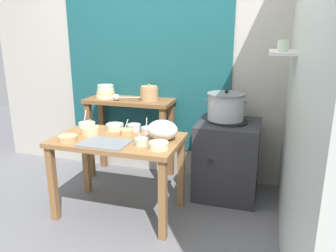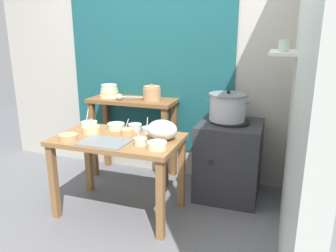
{
  "view_description": "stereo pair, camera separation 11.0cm",
  "coord_description": "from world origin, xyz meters",
  "px_view_note": "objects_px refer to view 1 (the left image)",
  "views": [
    {
      "loc": [
        1.16,
        -2.42,
        1.61
      ],
      "look_at": [
        0.36,
        0.2,
        0.82
      ],
      "focal_mm": 35.22,
      "sensor_mm": 36.0,
      "label": 1
    },
    {
      "loc": [
        1.27,
        -2.38,
        1.61
      ],
      "look_at": [
        0.36,
        0.2,
        0.82
      ],
      "focal_mm": 35.22,
      "sensor_mm": 36.0,
      "label": 2
    }
  ],
  "objects_px": {
    "prep_bowl_5": "(159,145)",
    "prep_bowl_7": "(141,141)",
    "plastic_bag": "(162,130)",
    "ladle": "(118,97)",
    "serving_tray": "(105,143)",
    "prep_bowl_2": "(90,130)",
    "prep_bowl_0": "(68,138)",
    "prep_bowl_8": "(148,130)",
    "prep_bowl_1": "(87,124)",
    "prep_bowl_3": "(127,132)",
    "prep_bowl_6": "(134,127)",
    "prep_bowl_4": "(115,127)",
    "steamer_pot": "(226,106)",
    "prep_table": "(118,150)",
    "clay_pot": "(149,93)",
    "back_shelf_table": "(130,119)",
    "bowl_stack_enamel": "(106,92)",
    "stove_block": "(227,158)"
  },
  "relations": [
    {
      "from": "plastic_bag",
      "to": "prep_bowl_0",
      "type": "xyz_separation_m",
      "value": [
        -0.75,
        -0.28,
        -0.06
      ]
    },
    {
      "from": "prep_bowl_6",
      "to": "prep_bowl_8",
      "type": "xyz_separation_m",
      "value": [
        0.14,
        -0.01,
        -0.01
      ]
    },
    {
      "from": "serving_tray",
      "to": "prep_bowl_2",
      "type": "distance_m",
      "value": 0.31
    },
    {
      "from": "prep_bowl_3",
      "to": "clay_pot",
      "type": "bearing_deg",
      "value": 92.54
    },
    {
      "from": "ladle",
      "to": "prep_bowl_5",
      "type": "xyz_separation_m",
      "value": [
        0.74,
        -0.84,
        -0.18
      ]
    },
    {
      "from": "serving_tray",
      "to": "plastic_bag",
      "type": "relative_size",
      "value": 1.51
    },
    {
      "from": "prep_bowl_0",
      "to": "prep_bowl_8",
      "type": "height_order",
      "value": "prep_bowl_8"
    },
    {
      "from": "prep_bowl_3",
      "to": "prep_bowl_4",
      "type": "bearing_deg",
      "value": 146.43
    },
    {
      "from": "steamer_pot",
      "to": "prep_bowl_3",
      "type": "height_order",
      "value": "steamer_pot"
    },
    {
      "from": "prep_table",
      "to": "prep_bowl_2",
      "type": "xyz_separation_m",
      "value": [
        -0.28,
        0.02,
        0.15
      ]
    },
    {
      "from": "plastic_bag",
      "to": "prep_bowl_7",
      "type": "bearing_deg",
      "value": -122.8
    },
    {
      "from": "prep_bowl_6",
      "to": "prep_bowl_3",
      "type": "bearing_deg",
      "value": -96.06
    },
    {
      "from": "prep_bowl_4",
      "to": "prep_bowl_7",
      "type": "bearing_deg",
      "value": -40.13
    },
    {
      "from": "ladle",
      "to": "prep_bowl_7",
      "type": "distance_m",
      "value": 1.0
    },
    {
      "from": "bowl_stack_enamel",
      "to": "prep_bowl_3",
      "type": "distance_m",
      "value": 0.89
    },
    {
      "from": "prep_bowl_8",
      "to": "steamer_pot",
      "type": "bearing_deg",
      "value": 34.48
    },
    {
      "from": "steamer_pot",
      "to": "prep_bowl_7",
      "type": "distance_m",
      "value": 0.99
    },
    {
      "from": "prep_bowl_2",
      "to": "prep_bowl_8",
      "type": "height_order",
      "value": "prep_bowl_2"
    },
    {
      "from": "steamer_pot",
      "to": "prep_bowl_2",
      "type": "height_order",
      "value": "steamer_pot"
    },
    {
      "from": "prep_table",
      "to": "prep_bowl_3",
      "type": "height_order",
      "value": "prep_bowl_3"
    },
    {
      "from": "prep_bowl_2",
      "to": "prep_bowl_3",
      "type": "distance_m",
      "value": 0.33
    },
    {
      "from": "prep_bowl_5",
      "to": "clay_pot",
      "type": "bearing_deg",
      "value": 114.11
    },
    {
      "from": "prep_table",
      "to": "prep_bowl_1",
      "type": "relative_size",
      "value": 6.87
    },
    {
      "from": "plastic_bag",
      "to": "prep_bowl_6",
      "type": "height_order",
      "value": "plastic_bag"
    },
    {
      "from": "steamer_pot",
      "to": "ladle",
      "type": "distance_m",
      "value": 1.15
    },
    {
      "from": "plastic_bag",
      "to": "prep_bowl_5",
      "type": "distance_m",
      "value": 0.24
    },
    {
      "from": "prep_bowl_5",
      "to": "prep_bowl_7",
      "type": "relative_size",
      "value": 1.11
    },
    {
      "from": "prep_bowl_7",
      "to": "bowl_stack_enamel",
      "type": "bearing_deg",
      "value": 130.67
    },
    {
      "from": "prep_bowl_3",
      "to": "prep_bowl_5",
      "type": "bearing_deg",
      "value": -34.41
    },
    {
      "from": "prep_table",
      "to": "clay_pot",
      "type": "height_order",
      "value": "clay_pot"
    },
    {
      "from": "prep_bowl_0",
      "to": "prep_bowl_2",
      "type": "xyz_separation_m",
      "value": [
        0.08,
        0.23,
        0.01
      ]
    },
    {
      "from": "prep_table",
      "to": "prep_bowl_6",
      "type": "bearing_deg",
      "value": 77.08
    },
    {
      "from": "back_shelf_table",
      "to": "ladle",
      "type": "height_order",
      "value": "ladle"
    },
    {
      "from": "clay_pot",
      "to": "prep_bowl_5",
      "type": "bearing_deg",
      "value": -65.89
    },
    {
      "from": "plastic_bag",
      "to": "prep_bowl_5",
      "type": "relative_size",
      "value": 1.71
    },
    {
      "from": "serving_tray",
      "to": "steamer_pot",
      "type": "bearing_deg",
      "value": 43.69
    },
    {
      "from": "prep_table",
      "to": "clay_pot",
      "type": "xyz_separation_m",
      "value": [
        0.01,
        0.78,
        0.37
      ]
    },
    {
      "from": "prep_bowl_1",
      "to": "plastic_bag",
      "type": "bearing_deg",
      "value": -11.11
    },
    {
      "from": "prep_bowl_6",
      "to": "stove_block",
      "type": "bearing_deg",
      "value": 26.37
    },
    {
      "from": "serving_tray",
      "to": "prep_bowl_2",
      "type": "relative_size",
      "value": 2.56
    },
    {
      "from": "prep_bowl_0",
      "to": "prep_bowl_3",
      "type": "height_order",
      "value": "prep_bowl_3"
    },
    {
      "from": "back_shelf_table",
      "to": "prep_bowl_4",
      "type": "relative_size",
      "value": 5.85
    },
    {
      "from": "stove_block",
      "to": "prep_bowl_6",
      "type": "distance_m",
      "value": 0.99
    },
    {
      "from": "clay_pot",
      "to": "bowl_stack_enamel",
      "type": "relative_size",
      "value": 0.9
    },
    {
      "from": "prep_bowl_1",
      "to": "prep_table",
      "type": "bearing_deg",
      "value": -27.69
    },
    {
      "from": "prep_bowl_1",
      "to": "prep_bowl_3",
      "type": "relative_size",
      "value": 1.16
    },
    {
      "from": "serving_tray",
      "to": "prep_bowl_0",
      "type": "relative_size",
      "value": 2.54
    },
    {
      "from": "prep_bowl_0",
      "to": "prep_bowl_6",
      "type": "height_order",
      "value": "prep_bowl_6"
    },
    {
      "from": "plastic_bag",
      "to": "prep_bowl_2",
      "type": "bearing_deg",
      "value": -176.47
    },
    {
      "from": "plastic_bag",
      "to": "clay_pot",
      "type": "bearing_deg",
      "value": 117.95
    }
  ]
}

